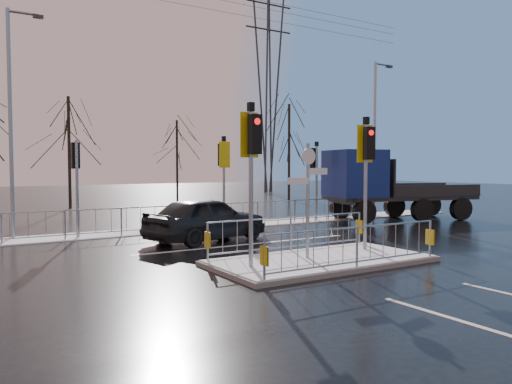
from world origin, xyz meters
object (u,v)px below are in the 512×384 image
street_lamp_right (376,132)px  street_lamp_left (12,113)px  flatbed_truck (373,183)px  car_far_lane (207,219)px  traffic_island (320,249)px

street_lamp_right → street_lamp_left: 17.03m
flatbed_truck → street_lamp_right: size_ratio=0.96×
car_far_lane → street_lamp_left: bearing=37.7°
street_lamp_left → flatbed_truck: bearing=-9.6°
car_far_lane → flatbed_truck: bearing=-94.6°
traffic_island → flatbed_truck: bearing=37.9°
flatbed_truck → street_lamp_right: bearing=42.9°
street_lamp_right → traffic_island: bearing=-141.3°
street_lamp_right → street_lamp_left: street_lamp_left is taller
street_lamp_left → car_far_lane: bearing=-37.6°
street_lamp_right → street_lamp_left: size_ratio=0.98×
street_lamp_left → street_lamp_right: bearing=-3.4°
car_far_lane → traffic_island: bearing=174.5°
car_far_lane → flatbed_truck: (9.70, 1.71, 1.00)m
traffic_island → flatbed_truck: (8.87, 6.90, 1.39)m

